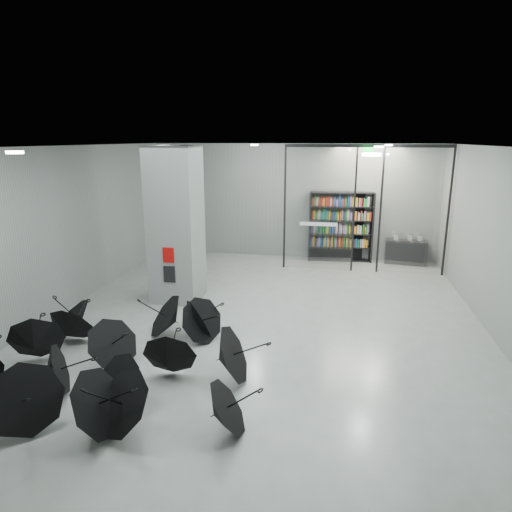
% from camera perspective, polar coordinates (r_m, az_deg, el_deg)
% --- Properties ---
extents(room, '(14.00, 14.02, 4.01)m').
position_cam_1_polar(room, '(9.15, 0.13, 6.34)').
color(room, slate).
rests_on(room, ground).
extents(column, '(1.20, 1.20, 4.00)m').
position_cam_1_polar(column, '(11.87, -10.08, 3.90)').
color(column, slate).
rests_on(column, ground).
extents(fire_cabinet, '(0.28, 0.04, 0.38)m').
position_cam_1_polar(fire_cabinet, '(11.44, -11.01, 0.12)').
color(fire_cabinet, '#A50A07').
rests_on(fire_cabinet, column).
extents(info_panel, '(0.30, 0.03, 0.42)m').
position_cam_1_polar(info_panel, '(11.58, -10.89, -2.28)').
color(info_panel, black).
rests_on(info_panel, column).
extents(exit_sign, '(0.30, 0.06, 0.15)m').
position_cam_1_polar(exit_sign, '(14.23, 13.97, 12.83)').
color(exit_sign, '#0CE533').
rests_on(exit_sign, room).
extents(glass_partition, '(5.06, 0.08, 4.00)m').
position_cam_1_polar(glass_partition, '(14.57, 13.50, 6.41)').
color(glass_partition, silver).
rests_on(glass_partition, ground).
extents(bookshelf, '(2.22, 0.63, 2.40)m').
position_cam_1_polar(bookshelf, '(15.94, 10.63, 3.67)').
color(bookshelf, black).
rests_on(bookshelf, ground).
extents(shop_counter, '(1.43, 0.74, 0.82)m').
position_cam_1_polar(shop_counter, '(16.23, 18.39, 0.50)').
color(shop_counter, black).
rests_on(shop_counter, ground).
extents(umbrella_cluster, '(5.38, 5.02, 1.30)m').
position_cam_1_polar(umbrella_cluster, '(8.63, -17.20, -12.59)').
color(umbrella_cluster, black).
rests_on(umbrella_cluster, ground).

